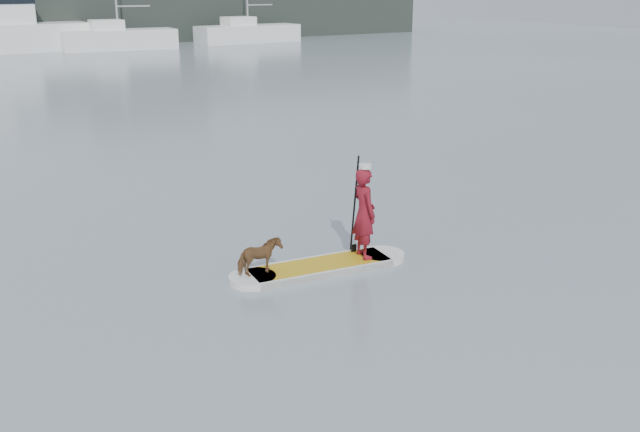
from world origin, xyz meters
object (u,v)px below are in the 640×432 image
sailboat_e (118,38)px  dog (259,257)px  paddleboard (320,267)px  paddler (364,213)px  sailboat_f (247,31)px

sailboat_e → dog: bearing=-99.3°
paddleboard → dog: size_ratio=4.39×
dog → paddleboard: bearing=-99.0°
paddleboard → sailboat_e: bearing=84.4°
paddleboard → sailboat_e: sailboat_e is taller
paddleboard → paddler: (0.85, -0.12, 0.87)m
paddleboard → dog: (-1.10, 0.15, 0.38)m
paddleboard → sailboat_e: (10.60, 44.64, 0.81)m
paddler → dog: 2.03m
paddler → dog: (-1.95, 0.27, -0.50)m
paddleboard → sailboat_e: size_ratio=0.27×
dog → sailboat_e: sailboat_e is taller
sailboat_f → paddler: bearing=-117.0°
paddler → sailboat_f: 50.24m
dog → sailboat_f: bearing=-28.2°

